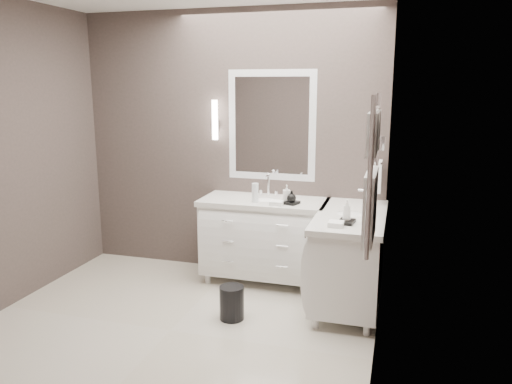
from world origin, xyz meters
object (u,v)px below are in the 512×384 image
(vanity_right, at_px, (350,253))
(waste_bin, at_px, (232,303))
(towel_ladder, at_px, (371,181))
(vanity_back, at_px, (264,235))

(vanity_right, height_order, waste_bin, vanity_right)
(towel_ladder, bearing_deg, vanity_back, 124.10)
(vanity_back, height_order, waste_bin, vanity_back)
(vanity_right, bearing_deg, waste_bin, -148.50)
(vanity_back, bearing_deg, towel_ladder, -55.90)
(vanity_back, distance_m, waste_bin, 0.95)
(vanity_back, bearing_deg, vanity_right, -20.38)
(towel_ladder, bearing_deg, waste_bin, 147.09)
(vanity_right, distance_m, waste_bin, 1.13)
(vanity_back, relative_size, waste_bin, 4.27)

